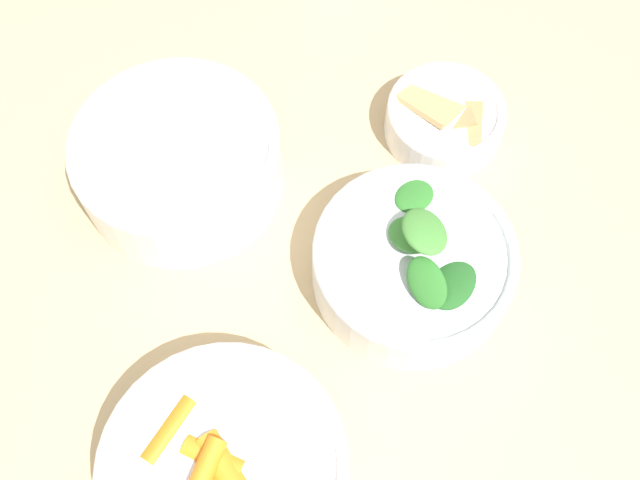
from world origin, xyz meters
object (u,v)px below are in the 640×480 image
at_px(bowl_carrots, 224,469).
at_px(bowl_beans_hotdog, 180,162).
at_px(bowl_greens, 413,262).
at_px(bowl_cookies, 445,118).

height_order(bowl_carrots, bowl_beans_hotdog, bowl_beans_hotdog).
height_order(bowl_greens, bowl_cookies, bowl_greens).
distance_m(bowl_beans_hotdog, bowl_cookies, 0.26).
distance_m(bowl_carrots, bowl_greens, 0.23).
xyz_separation_m(bowl_carrots, bowl_greens, (0.12, -0.19, 0.00)).
bearing_deg(bowl_beans_hotdog, bowl_cookies, -93.91).
bearing_deg(bowl_cookies, bowl_greens, 148.72).
distance_m(bowl_greens, bowl_cookies, 0.16).
bearing_deg(bowl_carrots, bowl_cookies, -47.11).
height_order(bowl_carrots, bowl_greens, bowl_greens).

